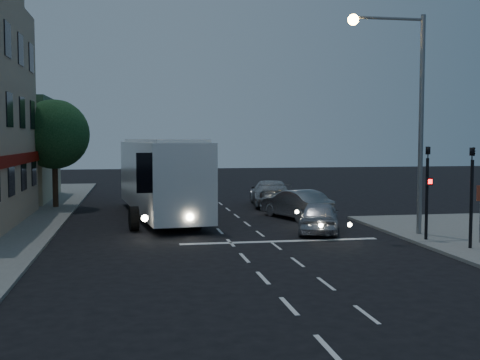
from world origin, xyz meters
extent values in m
plane|color=black|center=(0.00, 0.00, 0.00)|extent=(120.00, 120.00, 0.00)
cube|color=silver|center=(0.00, -10.00, 0.01)|extent=(0.12, 1.60, 0.01)
cube|color=silver|center=(0.00, -7.00, 0.01)|extent=(0.12, 1.60, 0.01)
cube|color=silver|center=(0.00, -4.00, 0.01)|extent=(0.12, 1.60, 0.01)
cube|color=silver|center=(0.00, -1.00, 0.01)|extent=(0.12, 1.60, 0.01)
cube|color=silver|center=(0.00, 2.00, 0.01)|extent=(0.12, 1.60, 0.01)
cube|color=silver|center=(0.00, 5.00, 0.01)|extent=(0.12, 1.60, 0.01)
cube|color=silver|center=(0.00, 8.00, 0.01)|extent=(0.12, 1.60, 0.01)
cube|color=silver|center=(0.00, 11.00, 0.01)|extent=(0.12, 1.60, 0.01)
cube|color=silver|center=(0.00, 14.00, 0.01)|extent=(0.12, 1.60, 0.01)
cube|color=silver|center=(0.00, 17.00, 0.01)|extent=(0.12, 1.60, 0.01)
cube|color=silver|center=(1.60, -8.00, 0.01)|extent=(0.10, 1.50, 0.01)
cube|color=silver|center=(1.60, -5.00, 0.01)|extent=(0.10, 1.50, 0.01)
cube|color=silver|center=(1.60, -2.00, 0.01)|extent=(0.10, 1.50, 0.01)
cube|color=silver|center=(1.60, 1.00, 0.01)|extent=(0.10, 1.50, 0.01)
cube|color=silver|center=(1.60, 4.00, 0.01)|extent=(0.10, 1.50, 0.01)
cube|color=silver|center=(1.60, 7.00, 0.01)|extent=(0.10, 1.50, 0.01)
cube|color=silver|center=(1.60, 10.00, 0.01)|extent=(0.10, 1.50, 0.01)
cube|color=silver|center=(1.60, 13.00, 0.01)|extent=(0.10, 1.50, 0.01)
cube|color=silver|center=(1.60, 16.00, 0.01)|extent=(0.10, 1.50, 0.01)
cube|color=silver|center=(1.60, 19.00, 0.01)|extent=(0.10, 1.50, 0.01)
cube|color=silver|center=(2.00, 2.00, 0.01)|extent=(8.00, 0.35, 0.01)
cube|color=white|center=(-2.36, 10.36, 2.14)|extent=(4.26, 13.38, 3.51)
cube|color=white|center=(-2.36, 10.36, 3.95)|extent=(3.77, 12.89, 0.20)
cube|color=black|center=(-2.36, 3.84, 2.68)|extent=(2.52, 0.43, 1.64)
cube|color=black|center=(-0.97, 10.91, 2.85)|extent=(1.33, 10.89, 0.99)
cube|color=black|center=(-3.74, 10.91, 2.85)|extent=(1.33, 10.89, 0.99)
cube|color=maroon|center=(-0.96, 11.46, 1.64)|extent=(0.74, 5.99, 1.53)
cube|color=maroon|center=(-3.75, 11.46, 1.64)|extent=(0.74, 5.99, 1.53)
cylinder|color=black|center=(-3.73, 5.76, 0.55)|extent=(0.51, 1.13, 1.10)
cylinder|color=black|center=(-0.99, 5.76, 0.55)|extent=(0.51, 1.13, 1.10)
cylinder|color=black|center=(-3.73, 13.10, 0.55)|extent=(0.51, 1.13, 1.10)
cylinder|color=black|center=(-0.99, 13.10, 0.55)|extent=(0.51, 1.13, 1.10)
cylinder|color=black|center=(-3.73, 14.97, 0.55)|extent=(0.51, 1.13, 1.10)
cylinder|color=black|center=(-0.99, 14.97, 0.55)|extent=(0.51, 1.13, 1.10)
cylinder|color=#FFF2CC|center=(-3.29, 3.77, 0.82)|extent=(0.29, 0.09, 0.28)
cylinder|color=#FFF2CC|center=(-1.42, 3.77, 0.82)|extent=(0.29, 0.09, 0.28)
imported|color=#A5A8AF|center=(4.16, 3.80, 0.70)|extent=(2.88, 4.40, 1.39)
imported|color=#959595|center=(4.40, 8.46, 0.74)|extent=(2.96, 4.77, 1.48)
imported|color=#AAAAAA|center=(4.38, 14.22, 0.79)|extent=(2.85, 5.65, 1.57)
cylinder|color=black|center=(7.60, 0.80, 1.72)|extent=(0.12, 0.12, 3.20)
imported|color=black|center=(7.60, 0.80, 3.77)|extent=(0.15, 0.18, 0.90)
cube|color=black|center=(7.60, 0.62, 2.42)|extent=(0.25, 0.12, 0.30)
cube|color=#FF0C0C|center=(7.60, 0.55, 2.42)|extent=(0.16, 0.02, 0.18)
cylinder|color=black|center=(8.30, -1.20, 1.72)|extent=(0.12, 0.12, 3.20)
imported|color=black|center=(8.30, -1.20, 3.77)|extent=(0.18, 0.15, 0.90)
cylinder|color=slate|center=(9.30, -0.20, 1.12)|extent=(0.06, 0.06, 2.00)
cylinder|color=slate|center=(8.00, 2.20, 4.62)|extent=(0.20, 0.20, 9.00)
cylinder|color=slate|center=(6.50, 2.20, 8.92)|extent=(3.00, 0.12, 0.12)
sphere|color=#FFBF59|center=(5.00, 2.20, 8.82)|extent=(0.44, 0.44, 0.44)
cube|color=#730A03|center=(-8.95, 8.00, 3.12)|extent=(0.15, 12.00, 0.50)
cube|color=black|center=(-8.98, 6.50, 2.32)|extent=(0.06, 1.30, 1.50)
cube|color=black|center=(-8.98, 9.50, 2.32)|extent=(0.06, 1.30, 1.50)
cube|color=black|center=(-8.98, 12.50, 2.32)|extent=(0.06, 1.30, 1.50)
cube|color=black|center=(-8.98, 6.50, 5.32)|extent=(0.06, 1.30, 1.50)
cube|color=black|center=(-8.98, 9.50, 5.32)|extent=(0.06, 1.30, 1.50)
cube|color=black|center=(-8.98, 12.50, 5.32)|extent=(0.06, 1.30, 1.50)
cube|color=black|center=(-8.98, 6.50, 8.32)|extent=(0.06, 1.30, 1.50)
cube|color=black|center=(-8.98, 9.50, 8.32)|extent=(0.06, 1.30, 1.50)
cube|color=black|center=(-8.98, 12.50, 8.32)|extent=(0.06, 1.30, 1.50)
cylinder|color=black|center=(-8.20, 15.00, 1.52)|extent=(0.32, 0.32, 2.80)
sphere|color=black|center=(-8.20, 15.00, 4.32)|extent=(4.00, 4.00, 4.00)
sphere|color=#2E6331|center=(-8.00, 15.60, 5.02)|extent=(2.60, 2.60, 2.60)
sphere|color=black|center=(-8.50, 14.40, 4.72)|extent=(2.40, 2.40, 2.40)
camera|label=1|loc=(-3.68, -21.00, 4.10)|focal=45.00mm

